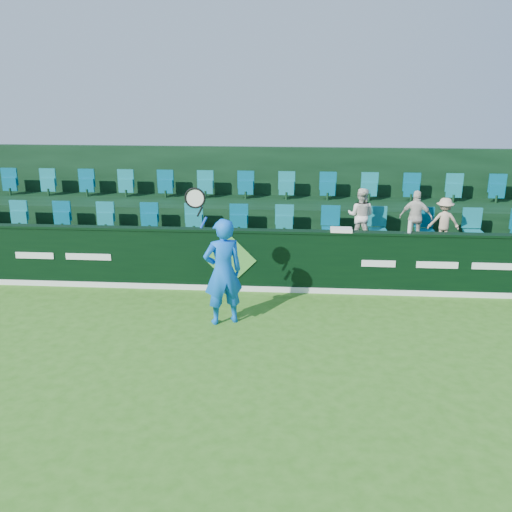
# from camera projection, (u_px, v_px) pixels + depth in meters

# --- Properties ---
(ground) EXTENTS (60.00, 60.00, 0.00)m
(ground) POSITION_uv_depth(u_px,v_px,m) (201.00, 383.00, 8.60)
(ground) COLOR #316C19
(ground) RESTS_ON ground
(sponsor_hoarding) EXTENTS (16.00, 0.25, 1.35)m
(sponsor_hoarding) POSITION_uv_depth(u_px,v_px,m) (231.00, 260.00, 12.20)
(sponsor_hoarding) COLOR black
(sponsor_hoarding) RESTS_ON ground
(stand_tier_front) EXTENTS (16.00, 2.00, 0.80)m
(stand_tier_front) POSITION_uv_depth(u_px,v_px,m) (237.00, 256.00, 13.33)
(stand_tier_front) COLOR black
(stand_tier_front) RESTS_ON ground
(stand_tier_back) EXTENTS (16.00, 1.80, 1.30)m
(stand_tier_back) POSITION_uv_depth(u_px,v_px,m) (245.00, 226.00, 15.06)
(stand_tier_back) COLOR black
(stand_tier_back) RESTS_ON ground
(stand_rear) EXTENTS (16.00, 4.10, 2.60)m
(stand_rear) POSITION_uv_depth(u_px,v_px,m) (246.00, 201.00, 15.31)
(stand_rear) COLOR black
(stand_rear) RESTS_ON ground
(seat_row_front) EXTENTS (13.50, 0.50, 0.60)m
(seat_row_front) POSITION_uv_depth(u_px,v_px,m) (238.00, 223.00, 13.50)
(seat_row_front) COLOR #055973
(seat_row_front) RESTS_ON stand_tier_front
(seat_row_back) EXTENTS (13.50, 0.50, 0.60)m
(seat_row_back) POSITION_uv_depth(u_px,v_px,m) (245.00, 188.00, 15.06)
(seat_row_back) COLOR #055973
(seat_row_back) RESTS_ON stand_tier_back
(tennis_player) EXTENTS (1.14, 0.73, 2.65)m
(tennis_player) POSITION_uv_depth(u_px,v_px,m) (223.00, 271.00, 10.44)
(tennis_player) COLOR blue
(tennis_player) RESTS_ON ground
(spectator_left) EXTENTS (0.72, 0.64, 1.26)m
(spectator_left) POSITION_uv_depth(u_px,v_px,m) (361.00, 216.00, 12.83)
(spectator_left) COLOR silver
(spectator_left) RESTS_ON stand_tier_front
(spectator_middle) EXTENTS (0.77, 0.48, 1.22)m
(spectator_middle) POSITION_uv_depth(u_px,v_px,m) (416.00, 217.00, 12.75)
(spectator_middle) COLOR silver
(spectator_middle) RESTS_ON stand_tier_front
(spectator_right) EXTENTS (0.70, 0.42, 1.06)m
(spectator_right) POSITION_uv_depth(u_px,v_px,m) (444.00, 221.00, 12.73)
(spectator_right) COLOR #C9B08D
(spectator_right) RESTS_ON stand_tier_front
(towel) EXTENTS (0.44, 0.29, 0.07)m
(towel) POSITION_uv_depth(u_px,v_px,m) (341.00, 230.00, 11.82)
(towel) COLOR white
(towel) RESTS_ON sponsor_hoarding
(drinks_bottle) EXTENTS (0.08, 0.08, 0.25)m
(drinks_bottle) POSITION_uv_depth(u_px,v_px,m) (410.00, 227.00, 11.69)
(drinks_bottle) COLOR silver
(drinks_bottle) RESTS_ON sponsor_hoarding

